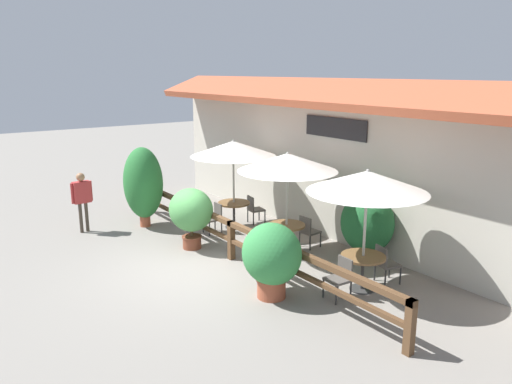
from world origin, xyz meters
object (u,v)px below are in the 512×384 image
chair_near_wallside (254,208)px  pedestrian (82,194)px  dining_table_middle (287,230)px  chair_near_streetside (214,217)px  chair_middle_streetside (263,241)px  patio_umbrella_middle (288,162)px  chair_far_streetside (340,277)px  dining_table_near (234,207)px  dining_table_far (363,262)px  patio_umbrella_far (367,182)px  potted_plant_entrance_palm (367,223)px  potted_plant_tall_tropical (272,256)px  patio_umbrella_near (233,149)px  chair_far_wallside (386,263)px  potted_plant_broad_leaf (143,183)px  chair_middle_wallside (308,230)px  potted_plant_corner_fern (191,212)px

chair_near_wallside → pedestrian: pedestrian is taller
dining_table_middle → pedestrian: (-4.64, -3.50, 0.49)m
chair_near_streetside → chair_middle_streetside: same height
patio_umbrella_middle → chair_near_streetside: bearing=-166.3°
patio_umbrella_middle → chair_far_streetside: (2.56, -0.74, -1.84)m
dining_table_near → dining_table_far: 5.07m
patio_umbrella_middle → dining_table_middle: size_ratio=2.78×
patio_umbrella_far → potted_plant_entrance_palm: patio_umbrella_far is taller
chair_near_wallside → potted_plant_tall_tropical: potted_plant_tall_tropical is taller
patio_umbrella_near → patio_umbrella_far: 5.07m
chair_far_wallside → potted_plant_entrance_palm: size_ratio=0.50×
potted_plant_entrance_palm → pedestrian: pedestrian is taller
dining_table_middle → patio_umbrella_middle: bearing=82.9°
dining_table_middle → pedestrian: bearing=-143.0°
potted_plant_tall_tropical → dining_table_near: bearing=155.6°
dining_table_near → potted_plant_broad_leaf: potted_plant_broad_leaf is taller
dining_table_middle → dining_table_far: (2.56, -0.09, 0.00)m
patio_umbrella_near → potted_plant_tall_tropical: 4.87m
potted_plant_broad_leaf → potted_plant_entrance_palm: (5.66, 3.09, -0.34)m
chair_far_wallside → chair_middle_wallside: bearing=11.2°
potted_plant_tall_tropical → potted_plant_corner_fern: size_ratio=0.99×
dining_table_middle → chair_near_wallside: bearing=161.6°
patio_umbrella_near → potted_plant_corner_fern: size_ratio=1.64×
patio_umbrella_near → chair_far_streetside: bearing=-9.6°
dining_table_near → chair_near_wallside: 0.73m
patio_umbrella_middle → chair_far_streetside: bearing=-16.2°
potted_plant_broad_leaf → potted_plant_corner_fern: 2.46m
dining_table_near → chair_near_streetside: (0.08, -0.71, -0.14)m
dining_table_near → dining_table_middle: same height
chair_near_streetside → patio_umbrella_middle: bearing=16.5°
patio_umbrella_far → potted_plant_corner_fern: (-4.27, -1.62, -1.33)m
chair_near_streetside → pedestrian: (-2.21, -2.91, 0.63)m
dining_table_near → chair_middle_wallside: (2.52, 0.60, -0.14)m
dining_table_near → potted_plant_corner_fern: bearing=-66.3°
chair_middle_streetside → chair_middle_wallside: size_ratio=1.00×
patio_umbrella_far → chair_far_wallside: patio_umbrella_far is taller
patio_umbrella_near → patio_umbrella_far: same height
patio_umbrella_far → potted_plant_entrance_palm: bearing=129.3°
dining_table_far → potted_plant_entrance_palm: potted_plant_entrance_palm is taller
potted_plant_tall_tropical → pedestrian: bearing=-165.1°
patio_umbrella_middle → dining_table_far: size_ratio=2.78×
dining_table_far → potted_plant_corner_fern: bearing=-159.3°
chair_far_wallside → potted_plant_entrance_palm: bearing=-14.8°
patio_umbrella_near → chair_middle_streetside: size_ratio=3.06×
patio_umbrella_near → dining_table_near: patio_umbrella_near is taller
chair_near_wallside → pedestrian: 4.87m
chair_near_streetside → dining_table_far: 5.02m
potted_plant_broad_leaf → pedestrian: potted_plant_broad_leaf is taller
chair_far_streetside → patio_umbrella_middle: bearing=167.9°
patio_umbrella_far → pedestrian: (-7.20, -3.41, -1.21)m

